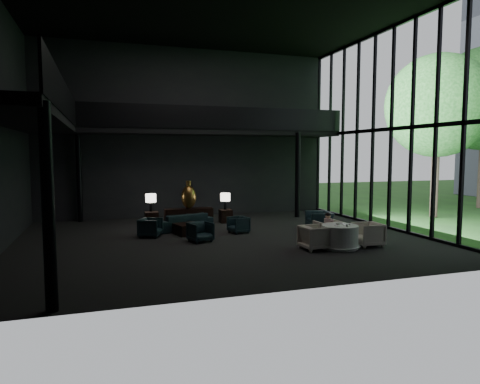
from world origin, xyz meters
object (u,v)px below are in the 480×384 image
object	(u,v)px
bronze_urn	(189,197)
dining_chair_east	(368,232)
sofa	(183,218)
lounge_armchair_east	(238,225)
console	(189,216)
child	(328,221)
lounge_armchair_west	(150,227)
dining_table	(340,238)
dining_chair_west	(315,235)
window_armchair	(319,218)
side_table_left	(152,219)
side_table_right	(226,216)
coffee_table	(188,229)
dining_chair_north	(329,230)
table_lamp_left	(151,199)
lounge_armchair_south	(200,231)
table_lamp_right	(225,198)

from	to	relation	value
bronze_urn	dining_chair_east	size ratio (longest dim) A/B	1.28
sofa	lounge_armchair_east	size ratio (longest dim) A/B	4.02
console	child	xyz separation A→B (m)	(3.73, -5.40, 0.41)
lounge_armchair_west	dining_table	xyz separation A→B (m)	(5.56, -3.77, -0.04)
dining_chair_east	dining_chair_west	bearing A→B (deg)	-89.13
window_armchair	dining_chair_west	distance (m)	3.84
side_table_left	side_table_right	xyz separation A→B (m)	(3.20, -0.10, -0.01)
coffee_table	dining_chair_north	size ratio (longest dim) A/B	1.01
window_armchair	dining_table	distance (m)	3.59
table_lamp_left	dining_chair_north	bearing A→B (deg)	-45.37
lounge_armchair_east	bronze_urn	bearing A→B (deg)	-167.10
lounge_armchair_south	dining_chair_west	distance (m)	3.92
child	lounge_armchair_south	bearing A→B (deg)	-20.32
side_table_left	child	world-z (taller)	child
bronze_urn	window_armchair	xyz separation A→B (m)	(4.77, -2.84, -0.73)
side_table_left	lounge_armchair_east	world-z (taller)	lounge_armchair_east
dining_chair_north	side_table_left	bearing A→B (deg)	-45.93
dining_table	coffee_table	bearing A→B (deg)	137.38
console	dining_table	size ratio (longest dim) A/B	1.58
sofa	dining_table	xyz separation A→B (m)	(4.16, -4.83, -0.15)
dining_chair_east	lounge_armchair_east	bearing A→B (deg)	-133.40
table_lamp_left	window_armchair	distance (m)	7.05
console	bronze_urn	world-z (taller)	bronze_urn
window_armchair	dining_chair_east	size ratio (longest dim) A/B	1.09
console	sofa	distance (m)	1.53
bronze_urn	sofa	xyz separation A→B (m)	(-0.49, -1.42, -0.69)
side_table_right	lounge_armchair_east	size ratio (longest dim) A/B	0.93
table_lamp_left	dining_table	xyz separation A→B (m)	(5.26, -6.34, -0.80)
table_lamp_right	lounge_armchair_south	bearing A→B (deg)	-117.62
table_lamp_right	side_table_left	bearing A→B (deg)	179.16
console	dining_chair_north	xyz separation A→B (m)	(3.77, -5.38, 0.12)
lounge_armchair_west	coffee_table	distance (m)	1.41
side_table_left	bronze_urn	bearing A→B (deg)	3.00
dining_chair_north	lounge_armchair_south	bearing A→B (deg)	-21.42
side_table_right	child	world-z (taller)	child
sofa	coffee_table	bearing A→B (deg)	71.97
lounge_armchair_east	lounge_armchair_south	size ratio (longest dim) A/B	0.86
dining_table	dining_chair_east	distance (m)	1.08
lounge_armchair_east	dining_chair_east	xyz separation A→B (m)	(3.34, -3.53, 0.16)
side_table_right	lounge_armchair_east	distance (m)	2.52
table_lamp_right	child	distance (m)	5.67
coffee_table	dining_chair_west	world-z (taller)	dining_chair_west
table_lamp_left	lounge_armchair_east	size ratio (longest dim) A/B	1.22
bronze_urn	child	bearing A→B (deg)	-55.22
dining_chair_north	dining_chair_west	bearing A→B (deg)	38.73
sofa	lounge_armchair_south	xyz separation A→B (m)	(0.14, -2.44, -0.12)
side_table_right	dining_table	world-z (taller)	dining_table
child	coffee_table	bearing A→B (deg)	-34.90
coffee_table	child	distance (m)	5.18
side_table_left	side_table_right	distance (m)	3.20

